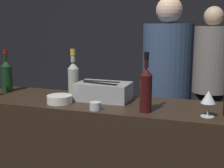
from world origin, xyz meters
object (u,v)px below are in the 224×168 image
at_px(bowl_white, 59,99).
at_px(rose_wine_bottle, 73,77).
at_px(ice_bin_with_bottles, 103,90).
at_px(wine_glass, 208,98).
at_px(candle_votive, 95,106).
at_px(person_in_hoodie, 166,93).
at_px(red_wine_bottle_black_foil, 146,88).
at_px(red_wine_bottle_burgundy, 7,75).
at_px(person_blond_tee, 210,77).

relative_size(bowl_white, rose_wine_bottle, 0.48).
xyz_separation_m(ice_bin_with_bottles, bowl_white, (-0.24, -0.17, -0.04)).
height_order(bowl_white, wine_glass, wine_glass).
xyz_separation_m(candle_votive, person_in_hoodie, (0.29, 0.86, -0.08)).
xyz_separation_m(wine_glass, red_wine_bottle_black_foil, (-0.35, -0.01, 0.03)).
relative_size(candle_votive, person_in_hoodie, 0.04).
xyz_separation_m(bowl_white, wine_glass, (0.93, -0.01, 0.08)).
distance_m(ice_bin_with_bottles, wine_glass, 0.71).
height_order(ice_bin_with_bottles, bowl_white, ice_bin_with_bottles).
xyz_separation_m(bowl_white, rose_wine_bottle, (-0.01, 0.23, 0.11)).
xyz_separation_m(candle_votive, rose_wine_bottle, (-0.29, 0.31, 0.11)).
bearing_deg(candle_votive, bowl_white, 164.31).
xyz_separation_m(red_wine_bottle_burgundy, person_in_hoodie, (1.13, 0.58, -0.19)).
bearing_deg(rose_wine_bottle, person_in_hoodie, 43.63).
distance_m(candle_votive, rose_wine_bottle, 0.44).
height_order(ice_bin_with_bottles, person_blond_tee, person_blond_tee).
xyz_separation_m(wine_glass, rose_wine_bottle, (-0.93, 0.24, 0.03)).
bearing_deg(person_blond_tee, wine_glass, -40.86).
bearing_deg(wine_glass, red_wine_bottle_black_foil, -177.85).
distance_m(wine_glass, person_in_hoodie, 0.88).
bearing_deg(candle_votive, red_wine_bottle_black_foil, 10.69).
bearing_deg(person_in_hoodie, rose_wine_bottle, 65.06).
height_order(rose_wine_bottle, red_wine_bottle_black_foil, red_wine_bottle_black_foil).
relative_size(person_in_hoodie, person_blond_tee, 1.02).
bearing_deg(person_blond_tee, person_in_hoodie, -59.13).
xyz_separation_m(ice_bin_with_bottles, person_blond_tee, (0.66, 1.64, -0.14)).
xyz_separation_m(rose_wine_bottle, red_wine_bottle_black_foil, (0.58, -0.25, 0.00)).
height_order(wine_glass, candle_votive, wine_glass).
distance_m(red_wine_bottle_black_foil, person_blond_tee, 1.87).
distance_m(red_wine_bottle_black_foil, person_in_hoodie, 0.83).
relative_size(ice_bin_with_bottles, wine_glass, 2.39).
distance_m(red_wine_bottle_burgundy, person_blond_tee, 2.18).
relative_size(wine_glass, person_in_hoodie, 0.09).
bearing_deg(rose_wine_bottle, bowl_white, -88.66).
height_order(ice_bin_with_bottles, person_in_hoodie, person_in_hoodie).
distance_m(candle_votive, person_in_hoodie, 0.91).
distance_m(ice_bin_with_bottles, candle_votive, 0.26).
bearing_deg(rose_wine_bottle, red_wine_bottle_burgundy, -176.87).
bearing_deg(red_wine_bottle_black_foil, bowl_white, 177.64).
bearing_deg(wine_glass, rose_wine_bottle, 165.75).
bearing_deg(bowl_white, rose_wine_bottle, 91.34).
bearing_deg(bowl_white, red_wine_bottle_black_foil, -2.36).
bearing_deg(person_in_hoodie, red_wine_bottle_burgundy, 48.83).
bearing_deg(ice_bin_with_bottles, person_in_hoodie, 61.26).
xyz_separation_m(rose_wine_bottle, person_blond_tee, (0.90, 1.58, -0.21)).
relative_size(ice_bin_with_bottles, bowl_white, 2.19).
bearing_deg(red_wine_bottle_black_foil, rose_wine_bottle, 156.82).
xyz_separation_m(ice_bin_with_bottles, red_wine_bottle_burgundy, (-0.79, 0.03, 0.06)).
bearing_deg(bowl_white, person_blond_tee, 63.60).
bearing_deg(person_in_hoodie, person_blond_tee, -85.92).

